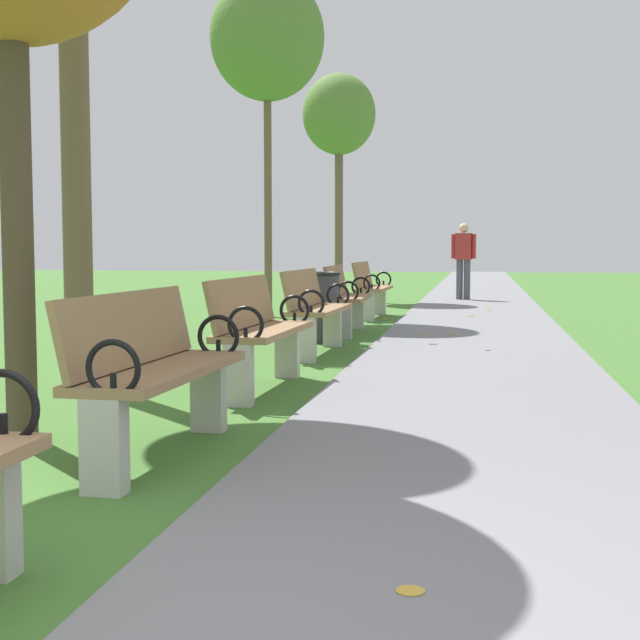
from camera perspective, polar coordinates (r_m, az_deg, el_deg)
name	(u,v)px	position (r m, az deg, el deg)	size (l,w,h in m)	color
paved_walkway	(477,299)	(20.04, 9.75, 1.27)	(2.35, 44.00, 0.02)	slate
park_bench_2	(154,369)	(5.02, -10.27, -3.01)	(0.53, 1.62, 0.90)	#93704C
park_bench_3	(259,330)	(7.28, -3.82, -0.60)	(0.52, 1.61, 0.90)	#93704C
park_bench_4	(315,309)	(9.74, -0.31, 0.72)	(0.50, 1.61, 0.90)	#93704C
park_bench_5	(346,297)	(12.03, 1.65, 1.45)	(0.51, 1.61, 0.90)	#93704C
park_bench_6	(371,288)	(14.76, 3.18, 2.02)	(0.49, 1.61, 0.90)	#93704C
tree_4	(267,39)	(15.34, -3.30, 17.07)	(1.83, 1.83, 5.49)	brown
tree_5	(339,117)	(19.92, 1.19, 12.52)	(1.55, 1.55, 4.80)	brown
pedestrian_walking	(463,257)	(19.80, 8.91, 3.90)	(0.52, 0.27, 1.62)	#4C4C56
trash_bin	(321,307)	(10.97, 0.06, 0.82)	(0.48, 0.48, 0.84)	#38383D
scattered_leaves	(404,338)	(11.39, 5.22, -1.11)	(4.06, 16.62, 0.02)	#AD6B23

